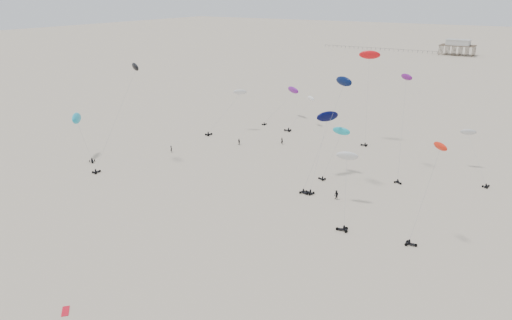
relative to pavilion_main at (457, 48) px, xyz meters
The scene contains 21 objects.
ground_plane 150.39m from the pavilion_main, 86.19° to the right, with size 900.00×900.00×0.00m, color beige.
pavilion_main is the anchor object (origin of this frame).
pier_fence 52.11m from the pavilion_main, behind, with size 80.20×0.20×1.50m.
rig_0 231.25m from the pavilion_main, 78.49° to the right, with size 9.58×13.39×14.80m.
rig_1 243.87m from the pavilion_main, 85.30° to the right, with size 4.52×8.37×11.52m.
rig_3 227.86m from the pavilion_main, 95.26° to the right, with size 7.79×12.70×14.65m.
rig_4 268.76m from the pavilion_main, 98.36° to the right, with size 9.55×5.90×11.68m.
rig_5 270.34m from the pavilion_main, 80.41° to the right, with size 4.78×5.57×17.42m.
rig_6 262.59m from the pavilion_main, 83.62° to the right, with size 8.03×14.12×15.09m.
rig_7 236.52m from the pavilion_main, 82.29° to the right, with size 6.16×13.28×23.15m.
rig_8 211.86m from the pavilion_main, 91.32° to the right, with size 5.87×11.96×12.11m.
rig_9 215.85m from the pavilion_main, 85.70° to the right, with size 6.17×7.92×25.03m.
rig_10 252.00m from the pavilion_main, 84.98° to the right, with size 7.27×11.68×23.87m.
rig_11 202.57m from the pavilion_main, 93.88° to the right, with size 6.45×17.04×15.78m.
rig_12 264.39m from the pavilion_main, 95.42° to the right, with size 5.99×14.89×25.08m.
rig_13 247.70m from the pavilion_main, 85.75° to the right, with size 5.55×16.00×17.21m.
spectator_0 251.91m from the pavilion_main, 95.18° to the right, with size 0.73×0.50×2.02m, color black.
spectator_1 258.41m from the pavilion_main, 84.24° to the right, with size 1.12×0.65×2.30m, color black.
spectator_2 236.54m from the pavilion_main, 92.75° to the right, with size 1.22×0.65×2.06m, color black.
spectator_3 229.59m from the pavilion_main, 90.42° to the right, with size 0.77×0.53×2.13m, color black.
grounded_kite_a 310.29m from the pavilion_main, 88.12° to the right, with size 2.20×0.90×0.08m, color red.
Camera 1 is at (50.71, 5.79, 40.17)m, focal length 35.00 mm.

